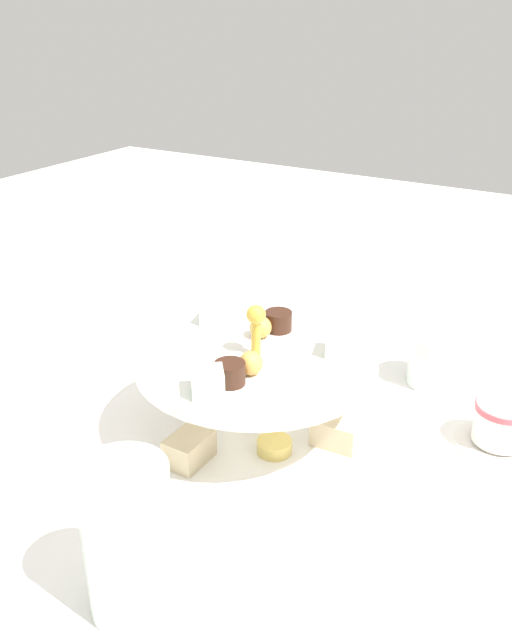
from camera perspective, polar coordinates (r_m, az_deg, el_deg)
name	(u,v)px	position (r m, az deg, el deg)	size (l,w,h in m)	color
ground_plane	(256,435)	(0.74, 0.00, -9.79)	(2.40, 2.40, 0.00)	white
tiered_serving_stand	(256,400)	(0.72, 0.01, -6.84)	(0.31, 0.31, 0.16)	white
water_glass_tall_right	(129,540)	(0.53, -10.81, -17.97)	(0.07, 0.07, 0.13)	silver
water_glass_short_left	(435,359)	(0.85, 14.98, -3.26)	(0.06, 0.06, 0.07)	silver
teacup_with_saucer	(501,425)	(0.76, 20.12, -8.44)	(0.09, 0.09, 0.05)	white
butter_knife_left	(12,401)	(0.85, -20.09, -6.53)	(0.17, 0.01, 0.00)	silver
butter_knife_right	(500,601)	(0.60, 20.05, -21.55)	(0.17, 0.01, 0.00)	silver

